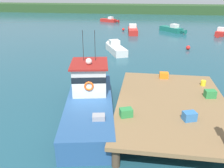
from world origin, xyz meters
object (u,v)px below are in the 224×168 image
crate_single_far (164,75)px  mooring_buoy_spare_mooring (131,32)px  bait_bucket (203,83)px  moored_boat_far_left (173,29)px  crate_stack_mid_dock (210,94)px  crate_stack_near_edge (126,113)px  moored_boat_near_channel (133,30)px  mooring_buoy_outer (123,29)px  crate_single_by_cleat (189,116)px  moored_boat_off_the_point (221,32)px  moored_boat_far_right (115,48)px  mooring_buoy_channel_marker (188,48)px  main_fishing_boat (90,98)px  moored_boat_mid_harbor (110,20)px

crate_single_far → mooring_buoy_spare_mooring: size_ratio=1.19×
bait_bucket → moored_boat_far_left: bearing=88.8°
crate_stack_mid_dock → crate_stack_near_edge: 5.38m
moored_boat_near_channel → bait_bucket: bearing=-76.2°
mooring_buoy_outer → moored_boat_near_channel: bearing=-50.7°
crate_single_by_cleat → moored_boat_off_the_point: size_ratio=0.12×
moored_boat_near_channel → moored_boat_far_right: size_ratio=1.08×
crate_single_by_cleat → moored_boat_far_right: size_ratio=0.11×
crate_stack_mid_dock → moored_boat_far_right: 15.74m
mooring_buoy_channel_marker → bait_bucket: bearing=-95.2°
main_fishing_boat → moored_boat_far_left: main_fishing_boat is taller
main_fishing_boat → crate_single_by_cleat: bearing=-20.8°
crate_stack_mid_dock → moored_boat_far_left: bearing=88.8°
bait_bucket → moored_boat_near_channel: 25.66m
crate_stack_near_edge → bait_bucket: bearing=45.4°
crate_stack_mid_dock → moored_boat_mid_harbor: (-12.07, 39.72, -1.02)m
main_fishing_boat → mooring_buoy_channel_marker: bearing=64.3°
mooring_buoy_channel_marker → crate_stack_near_edge: bearing=-107.1°
mooring_buoy_outer → bait_bucket: bearing=-73.8°
crate_single_by_cleat → moored_boat_far_left: 31.76m
crate_single_far → moored_boat_mid_harbor: crate_single_far is taller
crate_stack_near_edge → moored_boat_mid_harbor: bearing=100.0°
moored_boat_off_the_point → mooring_buoy_channel_marker: size_ratio=9.73×
main_fishing_boat → mooring_buoy_outer: main_fishing_boat is taller
moored_boat_off_the_point → mooring_buoy_outer: (-15.90, 1.86, -0.20)m
crate_single_far → moored_boat_far_left: crate_single_far is taller
main_fishing_boat → crate_stack_mid_dock: 6.95m
bait_bucket → moored_boat_mid_harbor: size_ratio=0.08×
crate_single_far → mooring_buoy_spare_mooring: 24.01m
moored_boat_near_channel → moored_boat_mid_harbor: 14.32m
crate_single_by_cleat → moored_boat_far_left: crate_single_by_cleat is taller
mooring_buoy_channel_marker → moored_boat_far_right: bearing=-164.0°
mooring_buoy_outer → mooring_buoy_spare_mooring: size_ratio=0.95×
moored_boat_far_left → crate_single_far: bearing=-96.6°
crate_stack_near_edge → mooring_buoy_outer: size_ratio=1.25×
moored_boat_near_channel → mooring_buoy_outer: moored_boat_near_channel is taller
mooring_buoy_channel_marker → main_fishing_boat: bearing=-115.7°
moored_boat_far_right → crate_single_by_cleat: bearing=-70.9°
crate_stack_mid_dock → bait_bucket: size_ratio=1.76×
crate_stack_near_edge → moored_boat_off_the_point: 32.42m
bait_bucket → mooring_buoy_outer: size_ratio=0.71×
crate_stack_mid_dock → mooring_buoy_channel_marker: bearing=85.3°
moored_boat_far_right → mooring_buoy_channel_marker: moored_boat_far_right is taller
moored_boat_near_channel → mooring_buoy_outer: bearing=129.3°
crate_single_by_cleat → bait_bucket: 4.82m
main_fishing_boat → moored_boat_mid_harbor: 40.80m
crate_single_by_cleat → crate_single_far: bearing=98.9°
moored_boat_far_right → moored_boat_near_channel: bearing=84.5°
crate_single_by_cleat → bait_bucket: bearing=71.1°
mooring_buoy_outer → mooring_buoy_channel_marker: bearing=-53.6°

